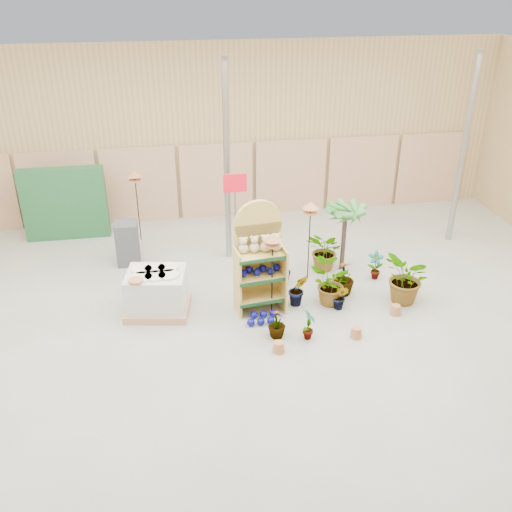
{
  "coord_description": "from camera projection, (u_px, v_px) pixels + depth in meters",
  "views": [
    {
      "loc": [
        -1.37,
        -8.3,
        6.17
      ],
      "look_at": [
        0.3,
        1.5,
        1.0
      ],
      "focal_mm": 40.0,
      "sensor_mm": 36.0,
      "label": 1
    }
  ],
  "objects": [
    {
      "name": "display_shelf",
      "position": [
        259.0,
        261.0,
        10.99
      ],
      "size": [
        0.99,
        0.69,
        2.23
      ],
      "rotation": [
        0.0,
        0.0,
        0.11
      ],
      "color": "#B59646",
      "rests_on": "ground"
    },
    {
      "name": "bird_table_right",
      "position": [
        311.0,
        208.0,
        11.69
      ],
      "size": [
        0.34,
        0.34,
        1.79
      ],
      "color": "black",
      "rests_on": "ground"
    },
    {
      "name": "bird_table_back",
      "position": [
        135.0,
        176.0,
        13.39
      ],
      "size": [
        0.34,
        0.34,
        1.8
      ],
      "color": "black",
      "rests_on": "ground"
    },
    {
      "name": "teddy_bears",
      "position": [
        261.0,
        245.0,
        10.72
      ],
      "size": [
        0.83,
        0.22,
        0.35
      ],
      "color": "#C5BB8C",
      "rests_on": "display_shelf"
    },
    {
      "name": "bird_table_front",
      "position": [
        273.0,
        240.0,
        10.48
      ],
      "size": [
        0.34,
        0.34,
        1.73
      ],
      "color": "black",
      "rests_on": "ground"
    },
    {
      "name": "potted_plant_8",
      "position": [
        308.0,
        324.0,
        10.31
      ],
      "size": [
        0.29,
        0.37,
        0.63
      ],
      "primitive_type": "imported",
      "rotation": [
        0.0,
        0.0,
        1.36
      ],
      "color": "#367F32",
      "rests_on": "ground"
    },
    {
      "name": "potted_plant_5",
      "position": [
        282.0,
        269.0,
        12.1
      ],
      "size": [
        0.47,
        0.45,
        0.67
      ],
      "primitive_type": "imported",
      "rotation": [
        0.0,
        0.0,
        2.53
      ],
      "color": "#367F32",
      "rests_on": "ground"
    },
    {
      "name": "trellis_stock",
      "position": [
        65.0,
        204.0,
        13.88
      ],
      "size": [
        2.0,
        0.3,
        1.8
      ],
      "primitive_type": "cube",
      "color": "#1D512A",
      "rests_on": "ground"
    },
    {
      "name": "potted_plant_1",
      "position": [
        298.0,
        289.0,
        11.33
      ],
      "size": [
        0.41,
        0.34,
        0.7
      ],
      "primitive_type": "imported",
      "rotation": [
        0.0,
        0.0,
        6.21
      ],
      "color": "#367F32",
      "rests_on": "ground"
    },
    {
      "name": "charcoal_planters",
      "position": [
        127.0,
        243.0,
        12.85
      ],
      "size": [
        0.5,
        0.5,
        1.0
      ],
      "color": "#2F2F32",
      "rests_on": "ground"
    },
    {
      "name": "potted_plant_10",
      "position": [
        407.0,
        279.0,
        11.31
      ],
      "size": [
        1.02,
        1.12,
        1.09
      ],
      "primitive_type": "imported",
      "rotation": [
        0.0,
        0.0,
        4.53
      ],
      "color": "#367F32",
      "rests_on": "ground"
    },
    {
      "name": "gazing_balls_floor",
      "position": [
        262.0,
        318.0,
        10.92
      ],
      "size": [
        0.63,
        0.39,
        0.15
      ],
      "color": "#090C6F",
      "rests_on": "ground"
    },
    {
      "name": "palm",
      "position": [
        346.0,
        211.0,
        12.21
      ],
      "size": [
        0.7,
        0.7,
        1.64
      ],
      "color": "#3D2F26",
      "rests_on": "ground"
    },
    {
      "name": "potted_plant_11",
      "position": [
        277.0,
        261.0,
        12.43
      ],
      "size": [
        0.38,
        0.38,
        0.66
      ],
      "primitive_type": "imported",
      "rotation": [
        0.0,
        0.0,
        1.54
      ],
      "color": "#367F32",
      "rests_on": "ground"
    },
    {
      "name": "gazing_balls_shelf",
      "position": [
        260.0,
        270.0,
        10.94
      ],
      "size": [
        0.82,
        0.28,
        0.16
      ],
      "color": "#090C6F",
      "rests_on": "display_shelf"
    },
    {
      "name": "potted_plant_7",
      "position": [
        277.0,
        323.0,
        10.38
      ],
      "size": [
        0.46,
        0.46,
        0.58
      ],
      "primitive_type": "imported",
      "rotation": [
        0.0,
        0.0,
        2.33
      ],
      "color": "#367F32",
      "rests_on": "ground"
    },
    {
      "name": "room",
      "position": [
        245.0,
        212.0,
        10.09
      ],
      "size": [
        15.2,
        12.1,
        4.7
      ],
      "color": "gray",
      "rests_on": "ground"
    },
    {
      "name": "potted_plant_6",
      "position": [
        326.0,
        251.0,
        12.58
      ],
      "size": [
        1.0,
        1.05,
        0.92
      ],
      "primitive_type": "imported",
      "rotation": [
        0.0,
        0.0,
        5.15
      ],
      "color": "#367F32",
      "rests_on": "ground"
    },
    {
      "name": "offer_sign",
      "position": [
        235.0,
        202.0,
        12.21
      ],
      "size": [
        0.5,
        0.08,
        2.2
      ],
      "color": "gray",
      "rests_on": "ground"
    },
    {
      "name": "potted_plant_9",
      "position": [
        340.0,
        297.0,
        11.22
      ],
      "size": [
        0.39,
        0.38,
        0.55
      ],
      "primitive_type": "imported",
      "rotation": [
        0.0,
        0.0,
        5.62
      ],
      "color": "#367F32",
      "rests_on": "ground"
    },
    {
      "name": "pallet_stack",
      "position": [
        157.0,
        292.0,
        11.08
      ],
      "size": [
        1.36,
        1.2,
        0.9
      ],
      "rotation": [
        0.0,
        0.0,
        -0.17
      ],
      "color": "#A97D5C",
      "rests_on": "ground"
    },
    {
      "name": "potted_plant_3",
      "position": [
        344.0,
        277.0,
        11.69
      ],
      "size": [
        0.59,
        0.59,
        0.77
      ],
      "primitive_type": "imported",
      "rotation": [
        0.0,
        0.0,
        3.7
      ],
      "color": "#367F32",
      "rests_on": "ground"
    },
    {
      "name": "potted_plant_2",
      "position": [
        329.0,
        284.0,
        11.32
      ],
      "size": [
        1.05,
        1.01,
        0.9
      ],
      "primitive_type": "imported",
      "rotation": [
        0.0,
        0.0,
        2.62
      ],
      "color": "#367F32",
      "rests_on": "ground"
    },
    {
      "name": "potted_plant_4",
      "position": [
        375.0,
        265.0,
        12.28
      ],
      "size": [
        0.39,
        0.31,
        0.65
      ],
      "primitive_type": "imported",
      "rotation": [
        0.0,
        0.0,
        6.01
      ],
      "color": "#367F32",
      "rests_on": "ground"
    }
  ]
}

